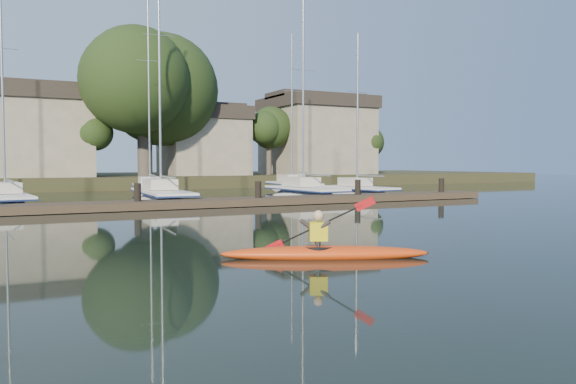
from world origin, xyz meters
name	(u,v)px	position (x,y,z in m)	size (l,w,h in m)	color
ground	(370,246)	(0.00, 0.00, 0.00)	(160.00, 160.00, 0.00)	black
kayak	(324,250)	(-2.03, -1.10, 0.18)	(4.53, 2.51, 1.50)	red
dock	(201,203)	(0.00, 14.00, 0.20)	(34.00, 2.00, 1.80)	#483A29
sailboat_1	(6,210)	(-8.36, 19.05, -0.18)	(2.85, 8.35, 13.39)	silver
sailboat_2	(162,205)	(-0.78, 18.40, -0.19)	(2.60, 9.46, 15.52)	silver
sailboat_3	(305,201)	(7.98, 18.24, -0.20)	(2.49, 8.44, 13.50)	silver
sailboat_4	(359,199)	(11.89, 18.18, -0.19)	(2.80, 7.02, 11.62)	silver
sailboat_6	(151,197)	(0.45, 26.45, -0.18)	(3.39, 9.95, 15.51)	silver
sailboat_7	(293,193)	(11.30, 26.26, -0.20)	(2.78, 8.33, 13.21)	silver
shore	(128,151)	(1.61, 40.29, 3.23)	(90.00, 25.25, 12.75)	#2C371B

